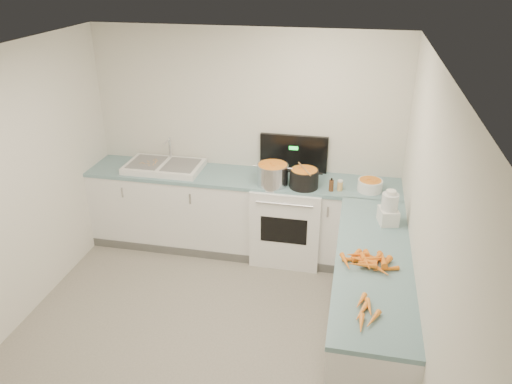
% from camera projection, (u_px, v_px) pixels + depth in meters
% --- Properties ---
extents(floor, '(3.50, 4.00, 0.00)m').
position_uv_depth(floor, '(198.00, 347.00, 4.45)').
color(floor, gray).
rests_on(floor, ground).
extents(ceiling, '(3.50, 4.00, 0.00)m').
position_uv_depth(ceiling, '(179.00, 63.00, 3.37)').
color(ceiling, silver).
rests_on(ceiling, ground).
extents(wall_back, '(3.50, 0.00, 2.50)m').
position_uv_depth(wall_back, '(246.00, 141.00, 5.68)').
color(wall_back, silver).
rests_on(wall_back, ground).
extents(wall_right, '(0.00, 4.00, 2.50)m').
position_uv_depth(wall_right, '(422.00, 249.00, 3.59)').
color(wall_right, silver).
rests_on(wall_right, ground).
extents(counter_back, '(3.50, 0.62, 0.94)m').
position_uv_depth(counter_back, '(241.00, 213.00, 5.75)').
color(counter_back, white).
rests_on(counter_back, ground).
extents(counter_right, '(0.62, 2.20, 0.94)m').
position_uv_depth(counter_right, '(369.00, 305.00, 4.25)').
color(counter_right, white).
rests_on(counter_right, ground).
extents(stove, '(0.76, 0.65, 1.36)m').
position_uv_depth(stove, '(288.00, 218.00, 5.63)').
color(stove, white).
rests_on(stove, ground).
extents(sink, '(0.86, 0.52, 0.31)m').
position_uv_depth(sink, '(164.00, 166.00, 5.70)').
color(sink, white).
rests_on(sink, counter_back).
extents(steel_pot, '(0.40, 0.40, 0.25)m').
position_uv_depth(steel_pot, '(273.00, 175.00, 5.30)').
color(steel_pot, silver).
rests_on(steel_pot, stove).
extents(black_pot, '(0.37, 0.37, 0.22)m').
position_uv_depth(black_pot, '(304.00, 179.00, 5.24)').
color(black_pot, black).
rests_on(black_pot, stove).
extents(wooden_spoon, '(0.18, 0.33, 0.02)m').
position_uv_depth(wooden_spoon, '(304.00, 169.00, 5.19)').
color(wooden_spoon, '#AD7A47').
rests_on(wooden_spoon, black_pot).
extents(mixing_bowl, '(0.32, 0.32, 0.12)m').
position_uv_depth(mixing_bowl, '(370.00, 185.00, 5.18)').
color(mixing_bowl, white).
rests_on(mixing_bowl, counter_back).
extents(extract_bottle, '(0.05, 0.05, 0.12)m').
position_uv_depth(extract_bottle, '(331.00, 186.00, 5.17)').
color(extract_bottle, '#593319').
rests_on(extract_bottle, counter_back).
extents(spice_jar, '(0.06, 0.06, 0.10)m').
position_uv_depth(spice_jar, '(340.00, 186.00, 5.19)').
color(spice_jar, '#E5B266').
rests_on(spice_jar, counter_back).
extents(food_processor, '(0.20, 0.23, 0.33)m').
position_uv_depth(food_processor, '(389.00, 209.00, 4.51)').
color(food_processor, white).
rests_on(food_processor, counter_right).
extents(carrot_pile, '(0.47, 0.35, 0.09)m').
position_uv_depth(carrot_pile, '(370.00, 260.00, 3.95)').
color(carrot_pile, orange).
rests_on(carrot_pile, counter_right).
extents(peeled_carrots, '(0.19, 0.41, 0.04)m').
position_uv_depth(peeled_carrots, '(365.00, 312.00, 3.40)').
color(peeled_carrots, orange).
rests_on(peeled_carrots, counter_right).
extents(peelings, '(0.18, 0.22, 0.01)m').
position_uv_depth(peelings, '(151.00, 162.00, 5.71)').
color(peelings, tan).
rests_on(peelings, sink).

